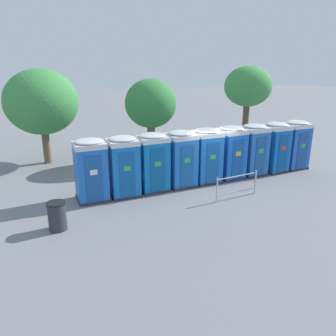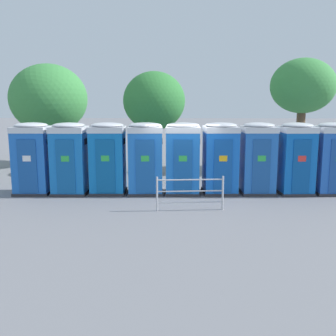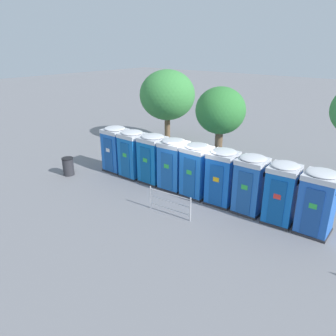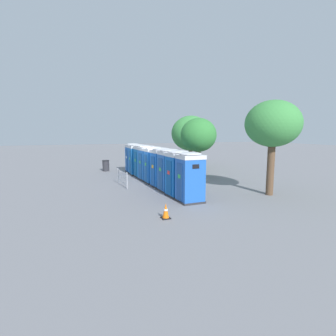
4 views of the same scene
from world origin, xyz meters
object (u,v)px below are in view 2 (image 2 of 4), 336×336
object	(u,v)px
event_barrier	(190,192)
portapotty_1	(70,158)
portapotty_4	(183,158)
portapotty_7	(296,158)
portapotty_2	(108,158)
portapotty_5	(220,158)
street_tree_1	(303,87)
street_tree_0	(49,99)
portapotty_0	(33,158)
street_tree_2	(154,102)
portapotty_6	(258,158)
portapotty_3	(145,158)
portapotty_8	(333,158)

from	to	relation	value
event_barrier	portapotty_1	bearing A→B (deg)	154.18
event_barrier	portapotty_4	bearing A→B (deg)	95.69
portapotty_7	event_barrier	world-z (taller)	portapotty_7
portapotty_2	portapotty_5	world-z (taller)	same
street_tree_1	street_tree_0	bearing A→B (deg)	175.25
portapotty_0	street_tree_2	world-z (taller)	street_tree_2
portapotty_2	street_tree_1	size ratio (longest dim) A/B	0.48
event_barrier	portapotty_6	bearing A→B (deg)	43.87
portapotty_4	event_barrier	xyz separation A→B (m)	(0.22, -2.24, -0.72)
portapotty_1	portapotty_5	size ratio (longest dim) A/B	1.00
portapotty_2	street_tree_1	xyz separation A→B (m)	(8.26, 5.12, 2.64)
portapotty_5	street_tree_2	xyz separation A→B (m)	(-2.64, 4.03, 1.95)
portapotty_2	street_tree_2	xyz separation A→B (m)	(1.37, 4.17, 1.95)
portapotty_0	portapotty_7	distance (m)	9.36
portapotty_6	street_tree_0	world-z (taller)	street_tree_0
portapotty_3	portapotty_7	size ratio (longest dim) A/B	1.00
portapotty_4	portapotty_0	bearing A→B (deg)	-177.98
portapotty_3	street_tree_0	size ratio (longest dim) A/B	0.50
portapotty_8	street_tree_0	distance (m)	13.65
portapotty_4	portapotty_5	xyz separation A→B (m)	(1.34, 0.06, 0.00)
portapotty_5	portapotty_7	distance (m)	2.67
street_tree_2	event_barrier	world-z (taller)	street_tree_2
portapotty_3	portapotty_7	xyz separation A→B (m)	(5.34, 0.18, 0.00)
portapotty_7	street_tree_0	bearing A→B (deg)	151.11
portapotty_2	street_tree_2	size ratio (longest dim) A/B	0.55
portapotty_0	portapotty_8	size ratio (longest dim) A/B	1.00
street_tree_2	portapotty_7	bearing A→B (deg)	-36.80
portapotty_2	portapotty_1	bearing A→B (deg)	-174.74
portapotty_4	portapotty_2	bearing A→B (deg)	-178.43
street_tree_2	portapotty_5	bearing A→B (deg)	-56.79
portapotty_8	portapotty_4	bearing A→B (deg)	-178.00
portapotty_8	portapotty_3	bearing A→B (deg)	-177.92
street_tree_0	portapotty_7	bearing A→B (deg)	-28.89
portapotty_0	portapotty_1	bearing A→B (deg)	-0.34
street_tree_1	portapotty_4	bearing A→B (deg)	-137.88
portapotty_0	portapotty_2	bearing A→B (deg)	2.46
portapotty_1	portapotty_2	size ratio (longest dim) A/B	1.00
portapotty_0	portapotty_2	world-z (taller)	same
portapotty_5	street_tree_0	world-z (taller)	street_tree_0
portapotty_0	portapotty_7	bearing A→B (deg)	1.89
portapotty_0	event_barrier	size ratio (longest dim) A/B	1.24
street_tree_1	street_tree_2	bearing A→B (deg)	-172.09
portapotty_4	street_tree_2	world-z (taller)	street_tree_2
portapotty_0	portapotty_1	xyz separation A→B (m)	(1.34, -0.01, 0.00)
portapotty_3	portapotty_5	xyz separation A→B (m)	(2.67, 0.12, 0.00)
portapotty_4	portapotty_8	bearing A→B (deg)	2.00
portapotty_4	portapotty_8	xyz separation A→B (m)	(5.34, 0.19, -0.00)
portapotty_2	portapotty_7	distance (m)	6.68
street_tree_1	event_barrier	size ratio (longest dim) A/B	2.56
portapotty_0	portapotty_5	xyz separation A→B (m)	(6.68, 0.25, 0.00)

